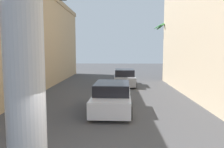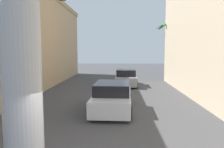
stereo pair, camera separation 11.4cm
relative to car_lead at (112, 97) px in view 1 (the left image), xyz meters
The scene contains 4 objects.
ground_plane 2.56m from the car_lead, 89.24° to the left, with size 86.14×86.14×0.00m, color #424244.
car_lead is the anchor object (origin of this frame).
car_far 8.80m from the car_lead, 83.85° to the left, with size 2.05×4.23×1.56m.
palm_tree_far_right 14.27m from the car_lead, 66.24° to the left, with size 2.76×2.53×6.49m.
Camera 1 is at (0.28, -4.34, 3.29)m, focal length 35.00 mm.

